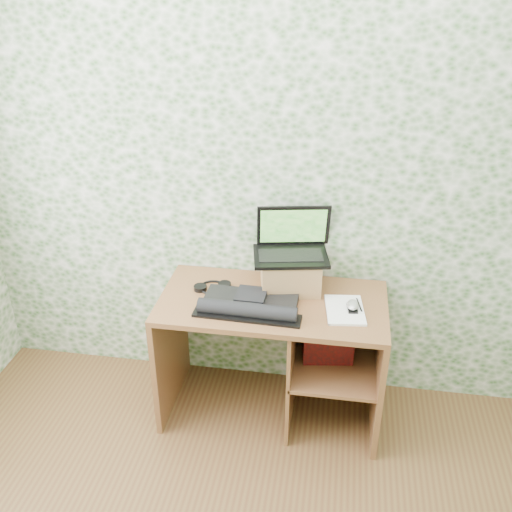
% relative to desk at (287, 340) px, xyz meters
% --- Properties ---
extents(wall_back, '(3.50, 0.00, 3.50)m').
position_rel_desk_xyz_m(wall_back, '(-0.08, 0.28, 0.82)').
color(wall_back, silver).
rests_on(wall_back, ground).
extents(desk, '(1.20, 0.60, 0.75)m').
position_rel_desk_xyz_m(desk, '(0.00, 0.00, 0.00)').
color(desk, brown).
rests_on(desk, floor).
extents(riser, '(0.35, 0.31, 0.19)m').
position_rel_desk_xyz_m(riser, '(-0.00, 0.12, 0.36)').
color(riser, brown).
rests_on(riser, desk).
extents(laptop, '(0.44, 0.34, 0.26)m').
position_rel_desk_xyz_m(laptop, '(-0.00, 0.16, 0.52)').
color(laptop, black).
rests_on(laptop, riser).
extents(keyboard, '(0.55, 0.29, 0.08)m').
position_rel_desk_xyz_m(keyboard, '(-0.19, -0.13, 0.30)').
color(keyboard, black).
rests_on(keyboard, desk).
extents(headphones, '(0.20, 0.19, 0.02)m').
position_rel_desk_xyz_m(headphones, '(-0.42, 0.04, 0.28)').
color(headphones, black).
rests_on(headphones, desk).
extents(notepad, '(0.22, 0.29, 0.01)m').
position_rel_desk_xyz_m(notepad, '(0.30, -0.07, 0.28)').
color(notepad, white).
rests_on(notepad, desk).
extents(mouse, '(0.07, 0.10, 0.03)m').
position_rel_desk_xyz_m(mouse, '(0.34, -0.07, 0.30)').
color(mouse, silver).
rests_on(mouse, notepad).
extents(pen, '(0.03, 0.12, 0.01)m').
position_rel_desk_xyz_m(pen, '(0.37, -0.02, 0.28)').
color(pen, black).
rests_on(pen, notepad).
extents(red_box, '(0.28, 0.12, 0.32)m').
position_rel_desk_xyz_m(red_box, '(0.23, -0.03, 0.07)').
color(red_box, maroon).
rests_on(red_box, desk).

